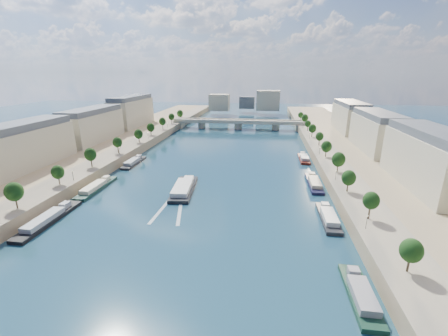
% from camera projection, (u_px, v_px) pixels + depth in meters
% --- Properties ---
extents(ground, '(700.00, 700.00, 0.00)m').
position_uv_depth(ground, '(214.00, 174.00, 143.93)').
color(ground, '#0D2A3C').
rests_on(ground, ground).
extents(quay_left, '(44.00, 520.00, 5.00)m').
position_uv_depth(quay_left, '(75.00, 163.00, 152.70)').
color(quay_left, '#9E8460').
rests_on(quay_left, ground).
extents(quay_right, '(44.00, 520.00, 5.00)m').
position_uv_depth(quay_right, '(373.00, 176.00, 133.63)').
color(quay_right, '#9E8460').
rests_on(quay_right, ground).
extents(pave_left, '(14.00, 520.00, 0.10)m').
position_uv_depth(pave_left, '(102.00, 160.00, 149.93)').
color(pave_left, gray).
rests_on(pave_left, quay_left).
extents(pave_right, '(14.00, 520.00, 0.10)m').
position_uv_depth(pave_right, '(339.00, 169.00, 134.84)').
color(pave_right, gray).
rests_on(pave_right, quay_right).
extents(trees_left, '(4.80, 268.80, 8.26)m').
position_uv_depth(trees_left, '(107.00, 148.00, 149.90)').
color(trees_left, '#382B1E').
rests_on(trees_left, ground).
extents(trees_right, '(4.80, 268.80, 8.26)m').
position_uv_depth(trees_right, '(331.00, 152.00, 142.88)').
color(trees_right, '#382B1E').
rests_on(trees_right, ground).
extents(lamps_left, '(0.36, 200.36, 4.28)m').
position_uv_depth(lamps_left, '(99.00, 160.00, 139.07)').
color(lamps_left, black).
rests_on(lamps_left, ground).
extents(lamps_right, '(0.36, 200.36, 4.28)m').
position_uv_depth(lamps_right, '(327.00, 160.00, 139.31)').
color(lamps_right, black).
rests_on(lamps_right, ground).
extents(buildings_left, '(16.00, 226.00, 23.20)m').
position_uv_depth(buildings_left, '(63.00, 131.00, 161.47)').
color(buildings_left, beige).
rests_on(buildings_left, ground).
extents(buildings_right, '(16.00, 226.00, 23.20)m').
position_uv_depth(buildings_right, '(398.00, 141.00, 138.97)').
color(buildings_right, beige).
rests_on(buildings_right, ground).
extents(skyline, '(79.00, 42.00, 22.00)m').
position_uv_depth(skyline, '(249.00, 101.00, 346.04)').
color(skyline, beige).
rests_on(skyline, ground).
extents(bridge, '(112.00, 12.00, 8.15)m').
position_uv_depth(bridge, '(238.00, 123.00, 257.52)').
color(bridge, '#C1B79E').
rests_on(bridge, ground).
extents(tour_barge, '(10.49, 28.30, 3.78)m').
position_uv_depth(tour_barge, '(184.00, 188.00, 123.54)').
color(tour_barge, black).
rests_on(tour_barge, ground).
extents(wake, '(10.74, 26.02, 0.04)m').
position_uv_depth(wake, '(172.00, 208.00, 108.19)').
color(wake, silver).
rests_on(wake, ground).
extents(moored_barges_left, '(5.00, 157.95, 3.60)m').
position_uv_depth(moored_barges_left, '(43.00, 223.00, 95.40)').
color(moored_barges_left, '#172133').
rests_on(moored_barges_left, ground).
extents(moored_barges_right, '(5.00, 163.88, 3.60)m').
position_uv_depth(moored_barges_right, '(329.00, 219.00, 98.48)').
color(moored_barges_right, black).
rests_on(moored_barges_right, ground).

